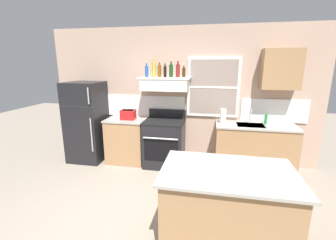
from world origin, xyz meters
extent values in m
plane|color=gray|center=(0.00, 0.00, 0.00)|extent=(16.00, 16.00, 0.00)
cube|color=tan|center=(0.00, 2.23, 1.35)|extent=(5.40, 0.06, 2.70)
cube|color=white|center=(-1.15, 2.19, 1.13)|extent=(2.50, 0.02, 0.44)
cube|color=white|center=(1.80, 2.19, 1.13)|extent=(1.20, 0.02, 0.44)
cube|color=white|center=(0.65, 2.18, 1.55)|extent=(1.00, 0.04, 1.15)
cube|color=gray|center=(0.65, 2.17, 1.55)|extent=(0.90, 0.01, 1.05)
cube|color=white|center=(0.65, 2.16, 1.55)|extent=(0.90, 0.02, 0.04)
cube|color=black|center=(-1.90, 1.84, 0.82)|extent=(0.70, 0.68, 1.64)
cube|color=#333333|center=(-1.90, 1.50, 1.20)|extent=(0.69, 0.00, 0.01)
cylinder|color=#A5A8AD|center=(-1.60, 1.47, 0.66)|extent=(0.02, 0.02, 0.66)
cylinder|color=#A5A8AD|center=(-1.60, 1.47, 1.42)|extent=(0.02, 0.02, 0.31)
cube|color=#9E754C|center=(-1.05, 1.90, 0.44)|extent=(0.76, 0.60, 0.88)
cube|color=#9E998E|center=(-1.05, 1.90, 0.90)|extent=(0.79, 0.63, 0.03)
cube|color=red|center=(-0.99, 1.86, 1.01)|extent=(0.28, 0.20, 0.19)
cube|color=black|center=(-0.99, 1.86, 1.09)|extent=(0.24, 0.16, 0.01)
cube|color=black|center=(-1.14, 1.86, 1.04)|extent=(0.02, 0.03, 0.02)
cube|color=black|center=(-0.25, 1.86, 0.43)|extent=(0.76, 0.64, 0.87)
cube|color=black|center=(-0.25, 1.86, 0.89)|extent=(0.76, 0.64, 0.04)
cube|color=black|center=(-0.25, 2.15, 1.00)|extent=(0.76, 0.06, 0.18)
cube|color=black|center=(-0.25, 1.54, 0.42)|extent=(0.65, 0.01, 0.40)
cylinder|color=silver|center=(-0.25, 1.50, 0.67)|extent=(0.65, 0.03, 0.03)
cube|color=white|center=(-0.25, 1.96, 1.61)|extent=(0.88, 0.48, 0.22)
cube|color=#262628|center=(-0.25, 1.74, 1.53)|extent=(0.75, 0.02, 0.04)
cube|color=white|center=(-0.25, 1.96, 1.73)|extent=(0.96, 0.52, 0.02)
cylinder|color=#1E478C|center=(-0.60, 1.90, 1.85)|extent=(0.07, 0.07, 0.21)
cylinder|color=#1E478C|center=(-0.60, 1.90, 1.98)|extent=(0.03, 0.03, 0.05)
cylinder|color=#B29333|center=(-0.48, 2.00, 1.88)|extent=(0.08, 0.08, 0.27)
cylinder|color=#B29333|center=(-0.48, 2.00, 2.04)|extent=(0.03, 0.03, 0.07)
cylinder|color=brown|center=(-0.38, 2.01, 1.86)|extent=(0.07, 0.07, 0.22)
cylinder|color=brown|center=(-0.38, 2.01, 1.99)|extent=(0.03, 0.03, 0.06)
cylinder|color=black|center=(-0.24, 1.90, 1.85)|extent=(0.06, 0.06, 0.20)
cylinder|color=black|center=(-0.24, 1.90, 1.97)|extent=(0.02, 0.02, 0.05)
cylinder|color=#143819|center=(-0.13, 1.93, 1.86)|extent=(0.07, 0.07, 0.23)
cylinder|color=#143819|center=(-0.13, 1.93, 2.01)|extent=(0.03, 0.03, 0.06)
cylinder|color=maroon|center=(-0.01, 1.96, 1.86)|extent=(0.07, 0.07, 0.24)
cylinder|color=maroon|center=(-0.01, 1.96, 2.01)|extent=(0.03, 0.03, 0.06)
cylinder|color=#381E0F|center=(0.10, 1.96, 1.83)|extent=(0.06, 0.06, 0.17)
cylinder|color=#381E0F|center=(0.10, 1.96, 1.94)|extent=(0.03, 0.03, 0.04)
cube|color=#9E754C|center=(1.45, 1.90, 0.44)|extent=(1.40, 0.60, 0.88)
cube|color=#9E998E|center=(1.45, 1.90, 0.90)|extent=(1.43, 0.63, 0.03)
cube|color=#B7BABC|center=(1.35, 1.88, 0.90)|extent=(0.48, 0.36, 0.01)
cylinder|color=silver|center=(1.35, 2.02, 1.05)|extent=(0.03, 0.03, 0.28)
cylinder|color=silver|center=(1.35, 1.94, 1.17)|extent=(0.02, 0.16, 0.02)
cylinder|color=white|center=(0.86, 1.90, 1.04)|extent=(0.11, 0.11, 0.27)
cylinder|color=#268C3F|center=(1.63, 2.00, 1.00)|extent=(0.06, 0.06, 0.18)
cube|color=#9E754C|center=(0.85, -0.09, 0.44)|extent=(1.32, 0.82, 0.88)
cube|color=#9E998E|center=(0.85, -0.09, 0.90)|extent=(1.40, 0.90, 0.03)
cube|color=#9E754C|center=(1.80, 2.04, 1.90)|extent=(0.64, 0.32, 0.70)
camera|label=1|loc=(0.65, -2.37, 1.99)|focal=24.52mm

